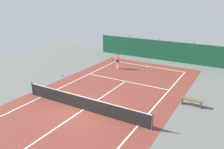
{
  "coord_description": "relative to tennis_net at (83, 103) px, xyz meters",
  "views": [
    {
      "loc": [
        8.77,
        -11.09,
        7.42
      ],
      "look_at": [
        -0.76,
        5.21,
        0.9
      ],
      "focal_mm": 36.23,
      "sensor_mm": 36.0,
      "label": 1
    }
  ],
  "objects": [
    {
      "name": "water_bottle",
      "position": [
        -5.93,
        4.44,
        -0.39
      ],
      "size": [
        0.08,
        0.08,
        0.24
      ],
      "primitive_type": "cylinder",
      "color": "#D84C38",
      "rests_on": "ground"
    },
    {
      "name": "tennis_net",
      "position": [
        0.0,
        0.0,
        0.0
      ],
      "size": [
        10.12,
        0.1,
        1.1
      ],
      "color": "black",
      "rests_on": "ground"
    },
    {
      "name": "tennis_ball_near_player",
      "position": [
        -1.13,
        10.58,
        -0.48
      ],
      "size": [
        0.07,
        0.07,
        0.07
      ],
      "primitive_type": "sphere",
      "color": "#CCDB33",
      "rests_on": "ground"
    },
    {
      "name": "courtside_bench",
      "position": [
        6.31,
        4.45,
        -0.14
      ],
      "size": [
        1.6,
        0.4,
        0.49
      ],
      "color": "brown",
      "rests_on": "ground"
    },
    {
      "name": "tennis_player",
      "position": [
        -2.53,
        9.46,
        0.45
      ],
      "size": [
        0.82,
        0.67,
        1.64
      ],
      "rotation": [
        0.0,
        0.0,
        2.84
      ],
      "color": "beige",
      "rests_on": "ground"
    },
    {
      "name": "back_fence",
      "position": [
        -0.0,
        15.81,
        0.16
      ],
      "size": [
        16.3,
        0.98,
        2.7
      ],
      "color": "#14472D",
      "rests_on": "ground"
    },
    {
      "name": "ground_plane",
      "position": [
        0.0,
        0.0,
        -0.51
      ],
      "size": [
        36.0,
        36.0,
        0.0
      ],
      "primitive_type": "plane",
      "color": "slate"
    },
    {
      "name": "court_surface",
      "position": [
        0.0,
        0.0,
        -0.51
      ],
      "size": [
        11.02,
        26.6,
        0.01
      ],
      "color": "brown",
      "rests_on": "ground"
    },
    {
      "name": "tennis_ball_by_sideline",
      "position": [
        3.7,
        4.52,
        -0.48
      ],
      "size": [
        0.07,
        0.07,
        0.07
      ],
      "primitive_type": "sphere",
      "color": "#CCDB33",
      "rests_on": "ground"
    },
    {
      "name": "tennis_ball_midcourt",
      "position": [
        -0.03,
        5.51,
        -0.48
      ],
      "size": [
        0.07,
        0.07,
        0.07
      ],
      "primitive_type": "sphere",
      "color": "#CCDB33",
      "rests_on": "ground"
    }
  ]
}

